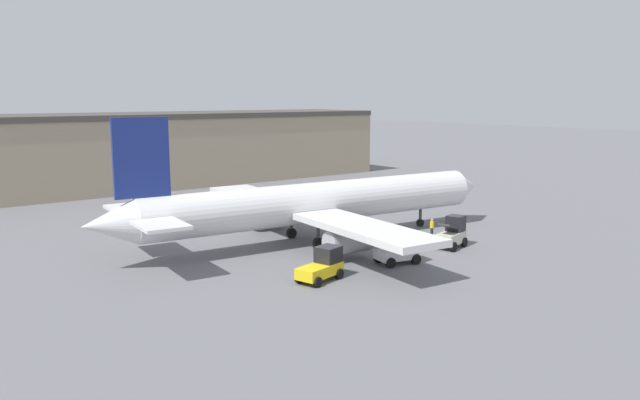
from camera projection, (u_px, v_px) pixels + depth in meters
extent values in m
plane|color=slate|center=(320.00, 241.00, 53.78)|extent=(400.00, 400.00, 0.00)
cube|color=gray|center=(118.00, 153.00, 84.59)|extent=(78.80, 15.33, 9.34)
cube|color=#47423D|center=(116.00, 116.00, 83.77)|extent=(78.80, 15.63, 0.70)
cylinder|color=silver|center=(320.00, 202.00, 53.22)|extent=(31.80, 6.51, 3.41)
cone|color=silver|center=(465.00, 187.00, 62.29)|extent=(3.04, 3.59, 3.34)
cone|color=silver|center=(108.00, 224.00, 43.87)|extent=(4.05, 3.59, 3.24)
cube|color=silver|center=(258.00, 197.00, 59.61)|extent=(5.54, 14.04, 0.50)
cube|color=silver|center=(365.00, 229.00, 45.36)|extent=(5.54, 14.04, 0.50)
cylinder|color=#ADADB2|center=(268.00, 214.00, 58.12)|extent=(3.76, 2.24, 1.89)
cylinder|color=#ADADB2|center=(348.00, 241.00, 47.29)|extent=(3.76, 2.24, 1.89)
cube|color=navy|center=(141.00, 158.00, 44.47)|extent=(4.05, 0.76, 5.76)
cube|color=silver|center=(130.00, 208.00, 48.29)|extent=(3.46, 4.37, 0.24)
cube|color=silver|center=(161.00, 225.00, 42.05)|extent=(3.46, 4.37, 0.24)
cylinder|color=#38383D|center=(420.00, 218.00, 59.65)|extent=(0.28, 0.28, 1.70)
cylinder|color=black|center=(420.00, 223.00, 59.74)|extent=(0.73, 0.42, 0.70)
cylinder|color=#38383D|center=(318.00, 238.00, 50.96)|extent=(0.28, 0.28, 1.70)
cylinder|color=black|center=(318.00, 243.00, 51.02)|extent=(0.93, 0.44, 0.90)
cylinder|color=#38383D|center=(291.00, 229.00, 54.65)|extent=(0.28, 0.28, 1.70)
cylinder|color=black|center=(291.00, 233.00, 54.72)|extent=(0.93, 0.44, 0.90)
cylinder|color=#1E2338|center=(432.00, 232.00, 55.40)|extent=(0.26, 0.26, 0.77)
cylinder|color=yellow|center=(432.00, 225.00, 55.29)|extent=(0.35, 0.35, 0.61)
sphere|color=tan|center=(432.00, 220.00, 55.22)|extent=(0.22, 0.22, 0.22)
cube|color=silver|center=(397.00, 254.00, 46.35)|extent=(3.46, 2.24, 0.68)
cube|color=black|center=(407.00, 242.00, 46.62)|extent=(1.67, 1.74, 0.98)
cylinder|color=black|center=(416.00, 259.00, 46.18)|extent=(0.81, 0.42, 0.77)
cylinder|color=black|center=(403.00, 254.00, 47.64)|extent=(0.81, 0.42, 0.77)
cylinder|color=black|center=(391.00, 263.00, 45.18)|extent=(0.81, 0.42, 0.77)
cylinder|color=black|center=(378.00, 258.00, 46.64)|extent=(0.81, 0.42, 0.77)
cube|color=beige|center=(451.00, 238.00, 51.10)|extent=(3.22, 2.16, 0.90)
cube|color=black|center=(456.00, 223.00, 51.57)|extent=(1.59, 1.59, 1.29)
cube|color=#333333|center=(449.00, 226.00, 50.51)|extent=(2.03, 1.45, 0.71)
cylinder|color=black|center=(464.00, 242.00, 51.56)|extent=(0.83, 0.48, 0.79)
cylinder|color=black|center=(448.00, 240.00, 52.41)|extent=(0.83, 0.48, 0.79)
cylinder|color=black|center=(454.00, 247.00, 49.93)|extent=(0.83, 0.48, 0.79)
cylinder|color=black|center=(437.00, 244.00, 50.78)|extent=(0.83, 0.48, 0.79)
cube|color=yellow|center=(320.00, 270.00, 41.97)|extent=(3.78, 2.37, 0.76)
cube|color=black|center=(328.00, 254.00, 42.59)|extent=(1.84, 1.73, 1.09)
cylinder|color=black|center=(339.00, 274.00, 42.54)|extent=(0.75, 0.45, 0.70)
cylinder|color=black|center=(322.00, 270.00, 43.45)|extent=(0.75, 0.45, 0.70)
cylinder|color=black|center=(317.00, 282.00, 40.61)|extent=(0.75, 0.45, 0.70)
cylinder|color=black|center=(299.00, 278.00, 41.52)|extent=(0.75, 0.45, 0.70)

